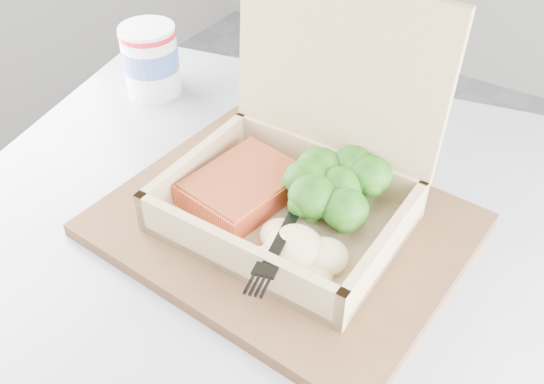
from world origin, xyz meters
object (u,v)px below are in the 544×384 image
Objects in this scene: takeout_container at (302,164)px; paper_cup at (150,58)px; cafe_table at (271,367)px; serving_tray at (283,225)px.

paper_cup is at bearing 160.41° from takeout_container.
takeout_container reaches higher than cafe_table.
takeout_container is at bearing 84.83° from serving_tray.
cafe_table is 0.20m from serving_tray.
serving_tray is 0.07m from takeout_container.
takeout_container is (-0.01, 0.07, 0.25)m from cafe_table.
cafe_table is 0.43m from paper_cup.
serving_tray is 0.33m from paper_cup.
paper_cup is at bearing 149.60° from cafe_table.
takeout_container is 0.32m from paper_cup.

